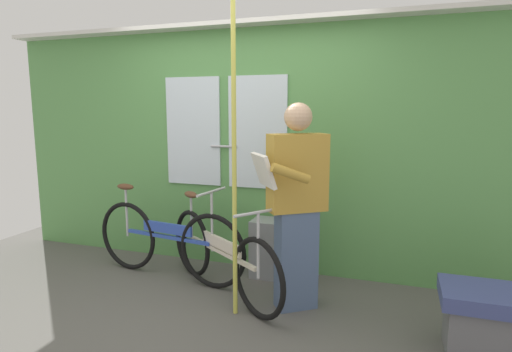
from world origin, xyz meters
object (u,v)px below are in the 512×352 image
at_px(bicycle_leaning_behind, 167,240).
at_px(handrail_pole, 234,165).
at_px(bicycle_near_door, 221,255).
at_px(trash_bin_by_wall, 270,248).
at_px(passenger_reading_newspaper, 296,203).
at_px(bench_seat_corner, 496,322).

height_order(bicycle_leaning_behind, handrail_pole, handrail_pole).
relative_size(bicycle_near_door, handrail_pole, 0.60).
relative_size(trash_bin_by_wall, handrail_pole, 0.23).
bearing_deg(passenger_reading_newspaper, handrail_pole, -4.49).
bearing_deg(bench_seat_corner, bicycle_near_door, 171.53).
distance_m(bicycle_near_door, handrail_pole, 0.93).
distance_m(passenger_reading_newspaper, handrail_pole, 0.58).
bearing_deg(handrail_pole, bench_seat_corner, -0.28).
distance_m(bicycle_leaning_behind, handrail_pole, 1.29).
height_order(bicycle_leaning_behind, passenger_reading_newspaper, passenger_reading_newspaper).
relative_size(bicycle_near_door, trash_bin_by_wall, 2.57).
height_order(passenger_reading_newspaper, trash_bin_by_wall, passenger_reading_newspaper).
relative_size(bicycle_near_door, bicycle_leaning_behind, 0.85).
bearing_deg(bicycle_near_door, bench_seat_corner, 26.32).
bearing_deg(trash_bin_by_wall, handrail_pole, -92.69).
bearing_deg(bench_seat_corner, trash_bin_by_wall, 155.08).
relative_size(bicycle_leaning_behind, bench_seat_corner, 2.42).
xyz_separation_m(bicycle_near_door, passenger_reading_newspaper, (0.68, -0.05, 0.53)).
height_order(passenger_reading_newspaper, bench_seat_corner, passenger_reading_newspaper).
distance_m(trash_bin_by_wall, bench_seat_corner, 1.98).
xyz_separation_m(handrail_pole, bench_seat_corner, (1.83, -0.01, -0.95)).
xyz_separation_m(passenger_reading_newspaper, trash_bin_by_wall, (-0.38, 0.57, -0.60)).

